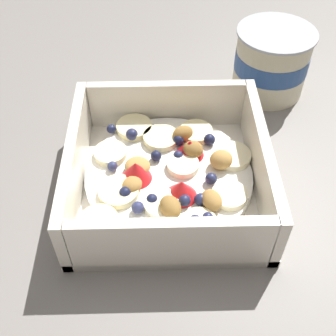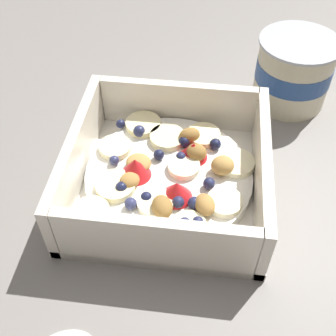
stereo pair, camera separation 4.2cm
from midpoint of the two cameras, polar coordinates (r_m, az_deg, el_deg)
name	(u,v)px [view 1 (the left image)]	position (r m, az deg, el deg)	size (l,w,h in m)	color
ground_plane	(168,174)	(0.46, -2.59, -1.00)	(2.40, 2.40, 0.00)	gray
fruit_bowl	(168,174)	(0.43, -2.79, -1.00)	(0.19, 0.19, 0.07)	white
yogurt_cup	(271,62)	(0.55, 11.43, 13.62)	(0.09, 0.09, 0.08)	beige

